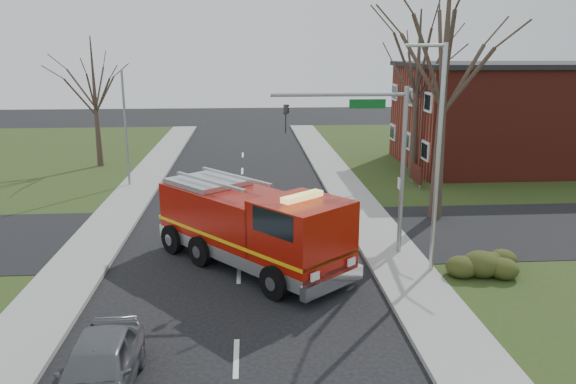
{
  "coord_description": "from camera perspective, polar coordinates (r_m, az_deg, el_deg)",
  "views": [
    {
      "loc": [
        0.42,
        -19.75,
        8.22
      ],
      "look_at": [
        2.17,
        4.33,
        2.0
      ],
      "focal_mm": 35.0,
      "sensor_mm": 36.0,
      "label": 1
    }
  ],
  "objects": [
    {
      "name": "bare_tree_near",
      "position": [
        27.31,
        15.64,
        12.24
      ],
      "size": [
        6.0,
        6.0,
        12.0
      ],
      "color": "#33261E",
      "rests_on": "ground"
    },
    {
      "name": "parked_car_maroon",
      "position": [
        14.86,
        -18.68,
        -16.64
      ],
      "size": [
        1.82,
        4.37,
        1.48
      ],
      "primitive_type": "imported",
      "rotation": [
        0.0,
        0.0,
        0.02
      ],
      "color": "#5A5C62",
      "rests_on": "ground"
    },
    {
      "name": "health_center_sign",
      "position": [
        34.58,
        12.91,
        1.82
      ],
      "size": [
        0.12,
        2.0,
        1.4
      ],
      "color": "#41120F",
      "rests_on": "ground"
    },
    {
      "name": "utility_pole_far",
      "position": [
        34.84,
        -16.16,
        6.09
      ],
      "size": [
        0.14,
        0.14,
        7.0
      ],
      "primitive_type": "cylinder",
      "color": "gray",
      "rests_on": "ground"
    },
    {
      "name": "sidewalk_left",
      "position": [
        22.37,
        -21.26,
        -7.95
      ],
      "size": [
        2.4,
        80.0,
        0.15
      ],
      "primitive_type": "cube",
      "color": "gray",
      "rests_on": "ground"
    },
    {
      "name": "bare_tree_left",
      "position": [
        41.18,
        -19.09,
        9.97
      ],
      "size": [
        4.5,
        4.5,
        9.0
      ],
      "color": "#33261E",
      "rests_on": "ground"
    },
    {
      "name": "hedge_corner",
      "position": [
        21.99,
        19.25,
        -6.74
      ],
      "size": [
        2.8,
        2.0,
        0.9
      ],
      "primitive_type": "ellipsoid",
      "color": "#2A3613",
      "rests_on": "lawn_right"
    },
    {
      "name": "traffic_signal_mast",
      "position": [
        22.06,
        8.48,
        5.13
      ],
      "size": [
        5.29,
        0.18,
        6.8
      ],
      "color": "gray",
      "rests_on": "ground"
    },
    {
      "name": "sidewalk_right",
      "position": [
        22.13,
        11.4,
        -7.45
      ],
      "size": [
        2.4,
        80.0,
        0.15
      ],
      "primitive_type": "cube",
      "color": "gray",
      "rests_on": "ground"
    },
    {
      "name": "streetlight_pole",
      "position": [
        20.72,
        14.89,
        3.76
      ],
      "size": [
        1.48,
        0.16,
        8.4
      ],
      "color": "#B7BABF",
      "rests_on": "ground"
    },
    {
      "name": "fire_engine",
      "position": [
        21.51,
        -3.63,
        -3.7
      ],
      "size": [
        7.6,
        8.26,
        3.39
      ],
      "rotation": [
        0.0,
        0.0,
        0.7
      ],
      "color": "#961006",
      "rests_on": "ground"
    },
    {
      "name": "ground",
      "position": [
        21.4,
        -5.0,
        -8.21
      ],
      "size": [
        120.0,
        120.0,
        0.0
      ],
      "primitive_type": "plane",
      "color": "black",
      "rests_on": "ground"
    },
    {
      "name": "bare_tree_far",
      "position": [
        36.36,
        13.03,
        11.35
      ],
      "size": [
        5.25,
        5.25,
        10.5
      ],
      "color": "#33261E",
      "rests_on": "ground"
    },
    {
      "name": "brick_building",
      "position": [
        42.32,
        22.11,
        7.21
      ],
      "size": [
        15.4,
        10.4,
        7.25
      ],
      "color": "maroon",
      "rests_on": "ground"
    }
  ]
}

